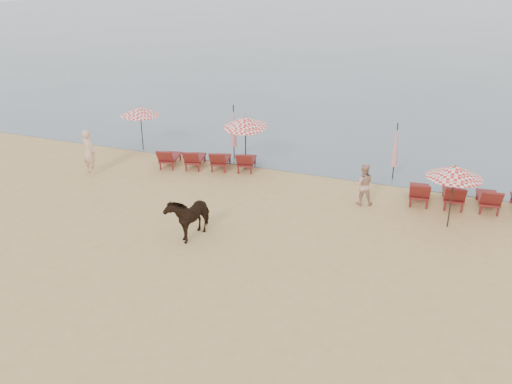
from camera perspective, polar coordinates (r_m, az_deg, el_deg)
ground at (r=16.04m, az=-6.68°, el=-10.12°), size 120.00×120.00×0.00m
sea at (r=92.40m, az=18.10°, el=16.39°), size 160.00×140.00×0.06m
lounger_cluster_left at (r=24.74m, az=-4.93°, el=3.31°), size 4.38×2.67×0.65m
lounger_cluster_right at (r=22.17m, az=20.73°, el=-0.44°), size 4.55×2.33×0.69m
umbrella_open_left_a at (r=27.23m, az=-11.51°, el=7.92°), size 1.84×1.84×2.10m
umbrella_open_left_b at (r=24.25m, az=-1.07°, el=7.01°), size 1.88×1.92×2.40m
umbrella_open_right at (r=19.88m, az=19.29°, el=1.93°), size 1.84×1.84×2.25m
umbrella_closed_left at (r=25.52m, az=-2.25°, el=6.59°), size 0.31×0.31×2.52m
umbrella_closed_right at (r=23.83m, az=13.80°, el=4.57°), size 0.29×0.29×2.41m
cow at (r=18.83m, az=-6.72°, el=-2.28°), size 1.01×1.84×1.48m
beachgoer_left at (r=24.98m, az=-16.38°, el=3.89°), size 0.80×0.62×1.93m
beachgoer_right_a at (r=21.38m, az=10.67°, el=0.76°), size 0.91×0.79×1.58m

